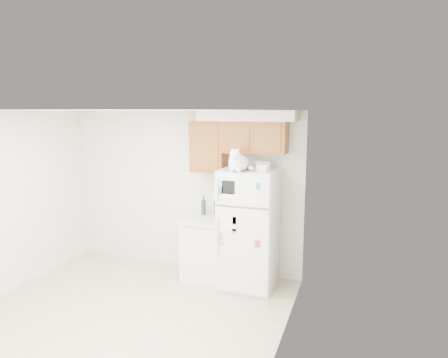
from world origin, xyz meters
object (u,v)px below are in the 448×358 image
at_px(storage_box_front, 263,168).
at_px(bottle_green, 203,205).
at_px(refrigerator, 249,228).
at_px(base_counter, 205,247).
at_px(storage_box_back, 262,165).
at_px(cat, 238,162).
at_px(bottle_amber, 216,206).

bearing_deg(storage_box_front, bottle_green, 172.65).
relative_size(refrigerator, base_counter, 1.85).
bearing_deg(storage_box_back, base_counter, 161.45).
bearing_deg(base_counter, storage_box_front, -11.49).
relative_size(cat, storage_box_back, 2.62).
bearing_deg(bottle_green, storage_box_front, -19.72).
xyz_separation_m(refrigerator, cat, (-0.09, -0.24, 0.97)).
bearing_deg(bottle_amber, cat, -45.24).
bearing_deg(base_counter, bottle_green, 119.18).
relative_size(cat, bottle_amber, 1.49).
xyz_separation_m(refrigerator, bottle_amber, (-0.58, 0.26, 0.23)).
distance_m(storage_box_front, bottle_green, 1.27).
distance_m(base_counter, storage_box_front, 1.59).
distance_m(refrigerator, storage_box_front, 0.93).
relative_size(refrigerator, bottle_amber, 5.36).
height_order(refrigerator, storage_box_front, storage_box_front).
height_order(storage_box_back, bottle_green, storage_box_back).
height_order(cat, storage_box_front, cat).
relative_size(storage_box_front, bottle_amber, 0.47).
bearing_deg(bottle_amber, base_counter, -120.21).
relative_size(storage_box_back, bottle_amber, 0.57).
distance_m(cat, storage_box_front, 0.35).
bearing_deg(bottle_green, base_counter, -60.82).
distance_m(refrigerator, bottle_amber, 0.68).
height_order(storage_box_front, bottle_green, storage_box_front).
bearing_deg(bottle_amber, refrigerator, -23.63).
bearing_deg(cat, base_counter, 152.18).
height_order(refrigerator, base_counter, refrigerator).
height_order(refrigerator, bottle_amber, refrigerator).
relative_size(cat, storage_box_front, 3.15).
distance_m(cat, bottle_amber, 1.02).
distance_m(cat, bottle_green, 1.14).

